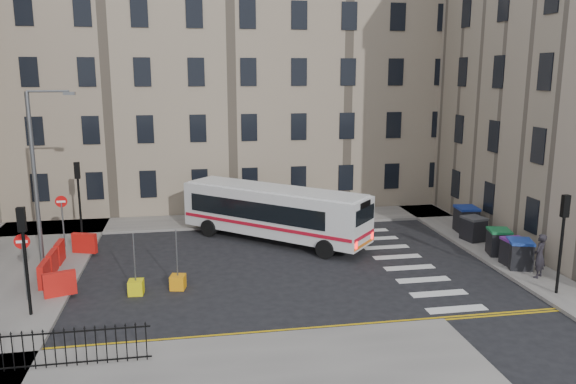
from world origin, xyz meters
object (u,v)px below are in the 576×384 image
object	(u,v)px
pedestrian	(540,256)
bollard_yellow	(136,287)
streetlamp	(34,176)
wheelie_bin_b	(515,252)
wheelie_bin_e	(466,219)
wheelie_bin_d	(473,228)
bus	(274,211)
wheelie_bin_c	(499,242)
wheelie_bin_a	(520,254)
bollard_chevron	(178,282)

from	to	relation	value
pedestrian	bollard_yellow	xyz separation A→B (m)	(-17.28, 1.43, -0.83)
streetlamp	pedestrian	bearing A→B (deg)	-14.64
wheelie_bin_b	wheelie_bin_e	world-z (taller)	wheelie_bin_e
wheelie_bin_b	wheelie_bin_d	distance (m)	4.07
wheelie_bin_d	wheelie_bin_e	world-z (taller)	wheelie_bin_e
bollard_yellow	pedestrian	bearing A→B (deg)	-4.74
bus	wheelie_bin_c	bearing A→B (deg)	-72.52
streetlamp	wheelie_bin_c	world-z (taller)	streetlamp
wheelie_bin_c	bollard_yellow	world-z (taller)	wheelie_bin_c
wheelie_bin_b	wheelie_bin_e	bearing A→B (deg)	83.34
wheelie_bin_c	streetlamp	bearing A→B (deg)	-172.12
streetlamp	wheelie_bin_b	xyz separation A→B (m)	(21.79, -4.10, -3.55)
wheelie_bin_a	pedestrian	world-z (taller)	pedestrian
wheelie_bin_d	bollard_chevron	size ratio (longest dim) A/B	2.22
wheelie_bin_c	bollard_yellow	bearing A→B (deg)	-159.66
wheelie_bin_b	wheelie_bin_e	xyz separation A→B (m)	(0.48, 5.69, 0.08)
streetlamp	wheelie_bin_a	bearing A→B (deg)	-11.51
wheelie_bin_e	bollard_chevron	bearing A→B (deg)	-155.58
streetlamp	bollard_chevron	distance (m)	8.52
wheelie_bin_e	wheelie_bin_b	bearing A→B (deg)	-89.73
wheelie_bin_a	bollard_chevron	world-z (taller)	wheelie_bin_a
streetlamp	wheelie_bin_b	world-z (taller)	streetlamp
streetlamp	bollard_chevron	bearing A→B (deg)	-32.18
wheelie_bin_a	wheelie_bin_c	xyz separation A→B (m)	(0.08, 1.93, -0.02)
bus	pedestrian	world-z (taller)	bus
bollard_chevron	bus	bearing A→B (deg)	50.72
wheelie_bin_c	wheelie_bin_a	bearing A→B (deg)	-77.88
streetlamp	wheelie_bin_c	xyz separation A→B (m)	(21.89, -2.51, -3.54)
wheelie_bin_e	pedestrian	xyz separation A→B (m)	(-0.34, -7.32, 0.26)
wheelie_bin_c	bollard_chevron	world-z (taller)	wheelie_bin_c
wheelie_bin_c	bollard_chevron	xyz separation A→B (m)	(-15.54, -1.49, -0.50)
wheelie_bin_d	bollard_chevron	xyz separation A→B (m)	(-15.52, -3.97, -0.49)
streetlamp	bollard_yellow	size ratio (longest dim) A/B	13.57
wheelie_bin_a	wheelie_bin_c	size ratio (longest dim) A/B	1.06
wheelie_bin_c	bollard_chevron	size ratio (longest dim) A/B	2.29
bus	wheelie_bin_a	world-z (taller)	bus
streetlamp	wheelie_bin_d	bearing A→B (deg)	-0.08
wheelie_bin_e	bollard_yellow	distance (m)	18.58
wheelie_bin_d	wheelie_bin_e	bearing A→B (deg)	64.55
bus	wheelie_bin_b	distance (m)	12.18
wheelie_bin_c	pedestrian	bearing A→B (deg)	-74.80
streetlamp	bus	world-z (taller)	streetlamp
bus	wheelie_bin_e	bearing A→B (deg)	-51.57
pedestrian	bollard_chevron	bearing A→B (deg)	-43.77
wheelie_bin_d	wheelie_bin_a	bearing A→B (deg)	-102.11
wheelie_bin_d	wheelie_bin_e	distance (m)	1.67
bus	wheelie_bin_e	distance (m)	10.94
wheelie_bin_e	streetlamp	bearing A→B (deg)	-170.83
wheelie_bin_a	wheelie_bin_e	world-z (taller)	wheelie_bin_e
streetlamp	wheelie_bin_d	distance (m)	22.15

